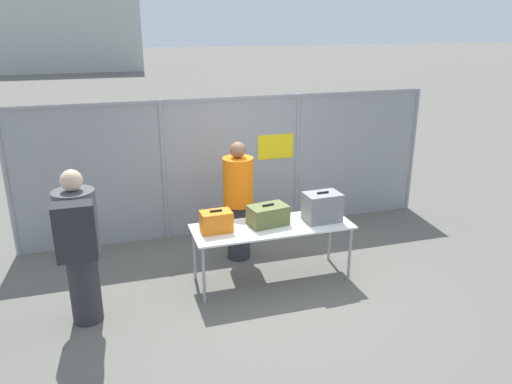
# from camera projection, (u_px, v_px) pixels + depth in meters

# --- Properties ---
(ground_plane) EXTENTS (120.00, 120.00, 0.00)m
(ground_plane) POSITION_uv_depth(u_px,v_px,m) (269.00, 282.00, 6.65)
(ground_plane) COLOR #605E56
(fence_section) EXTENTS (6.68, 0.07, 2.19)m
(fence_section) POSITION_uv_depth(u_px,v_px,m) (233.00, 163.00, 7.96)
(fence_section) COLOR gray
(fence_section) RESTS_ON ground_plane
(inspection_table) EXTENTS (2.08, 0.74, 0.78)m
(inspection_table) POSITION_uv_depth(u_px,v_px,m) (272.00, 230.00, 6.48)
(inspection_table) COLOR silver
(inspection_table) RESTS_ON ground_plane
(suitcase_orange) EXTENTS (0.40, 0.26, 0.29)m
(suitcase_orange) POSITION_uv_depth(u_px,v_px,m) (216.00, 221.00, 6.25)
(suitcase_orange) COLOR orange
(suitcase_orange) RESTS_ON inspection_table
(suitcase_olive) EXTENTS (0.54, 0.39, 0.28)m
(suitcase_olive) POSITION_uv_depth(u_px,v_px,m) (268.00, 215.00, 6.47)
(suitcase_olive) COLOR #566033
(suitcase_olive) RESTS_ON inspection_table
(suitcase_grey) EXTENTS (0.48, 0.35, 0.40)m
(suitcase_grey) POSITION_uv_depth(u_px,v_px,m) (322.00, 207.00, 6.57)
(suitcase_grey) COLOR slate
(suitcase_grey) RESTS_ON inspection_table
(traveler_hooded) EXTENTS (0.45, 0.70, 1.82)m
(traveler_hooded) POSITION_uv_depth(u_px,v_px,m) (79.00, 243.00, 5.44)
(traveler_hooded) COLOR #2D2D33
(traveler_hooded) RESTS_ON ground_plane
(security_worker_near) EXTENTS (0.43, 0.43, 1.74)m
(security_worker_near) POSITION_uv_depth(u_px,v_px,m) (238.00, 200.00, 7.05)
(security_worker_near) COLOR #2D2D33
(security_worker_near) RESTS_ON ground_plane
(utility_trailer) EXTENTS (3.48, 2.19, 0.73)m
(utility_trailer) POSITION_uv_depth(u_px,v_px,m) (233.00, 173.00, 9.87)
(utility_trailer) COLOR #B2B2B7
(utility_trailer) RESTS_ON ground_plane
(distant_hangar) EXTENTS (12.41, 9.28, 5.85)m
(distant_hangar) POSITION_uv_depth(u_px,v_px,m) (46.00, 25.00, 35.09)
(distant_hangar) COLOR #B2B7B2
(distant_hangar) RESTS_ON ground_plane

